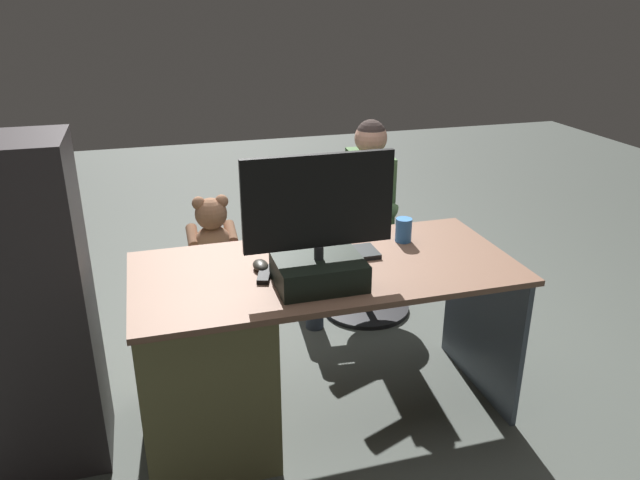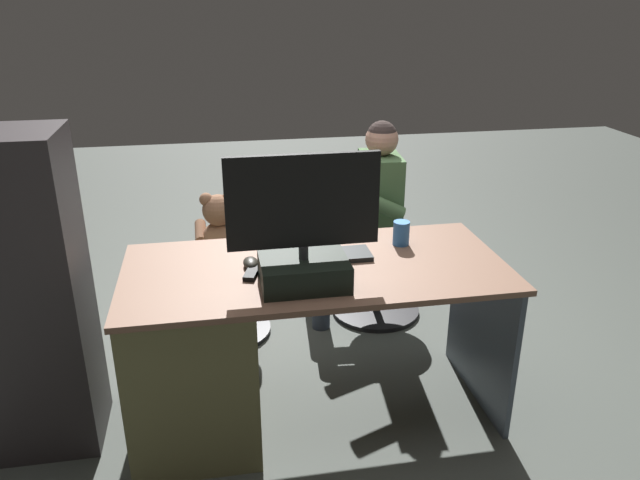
{
  "view_description": "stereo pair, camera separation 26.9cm",
  "coord_description": "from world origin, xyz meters",
  "px_view_note": "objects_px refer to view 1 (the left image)",
  "views": [
    {
      "loc": [
        0.64,
        2.51,
        1.74
      ],
      "look_at": [
        -0.09,
        -0.02,
        0.66
      ],
      "focal_mm": 34.36,
      "sensor_mm": 36.0,
      "label": 1
    },
    {
      "loc": [
        0.38,
        2.57,
        1.74
      ],
      "look_at": [
        -0.09,
        -0.02,
        0.66
      ],
      "focal_mm": 34.36,
      "sensor_mm": 36.0,
      "label": 2
    }
  ],
  "objects_px": {
    "monitor": "(319,246)",
    "teddy_bear": "(212,232)",
    "office_chair_teddy": "(217,295)",
    "person": "(355,206)",
    "computer_mouse": "(260,265)",
    "tv_remote": "(264,274)",
    "desk": "(229,352)",
    "visitor_chair": "(367,270)",
    "cup": "(404,230)",
    "keyboard": "(328,256)"
  },
  "relations": [
    {
      "from": "monitor",
      "to": "teddy_bear",
      "type": "bearing_deg",
      "value": -72.13
    },
    {
      "from": "office_chair_teddy",
      "to": "person",
      "type": "height_order",
      "value": "person"
    },
    {
      "from": "computer_mouse",
      "to": "tv_remote",
      "type": "height_order",
      "value": "computer_mouse"
    },
    {
      "from": "desk",
      "to": "teddy_bear",
      "type": "relative_size",
      "value": 4.25
    },
    {
      "from": "monitor",
      "to": "tv_remote",
      "type": "height_order",
      "value": "monitor"
    },
    {
      "from": "desk",
      "to": "office_chair_teddy",
      "type": "relative_size",
      "value": 3.15
    },
    {
      "from": "desk",
      "to": "visitor_chair",
      "type": "height_order",
      "value": "desk"
    },
    {
      "from": "office_chair_teddy",
      "to": "visitor_chair",
      "type": "bearing_deg",
      "value": -175.03
    },
    {
      "from": "computer_mouse",
      "to": "cup",
      "type": "relative_size",
      "value": 0.91
    },
    {
      "from": "computer_mouse",
      "to": "visitor_chair",
      "type": "height_order",
      "value": "computer_mouse"
    },
    {
      "from": "monitor",
      "to": "person",
      "type": "relative_size",
      "value": 0.5
    },
    {
      "from": "keyboard",
      "to": "computer_mouse",
      "type": "xyz_separation_m",
      "value": [
        0.29,
        0.03,
        0.01
      ]
    },
    {
      "from": "tv_remote",
      "to": "teddy_bear",
      "type": "xyz_separation_m",
      "value": [
        0.11,
        -0.8,
        -0.12
      ]
    },
    {
      "from": "teddy_bear",
      "to": "visitor_chair",
      "type": "bearing_deg",
      "value": -175.83
    },
    {
      "from": "keyboard",
      "to": "desk",
      "type": "bearing_deg",
      "value": 8.71
    },
    {
      "from": "teddy_bear",
      "to": "desk",
      "type": "bearing_deg",
      "value": 86.98
    },
    {
      "from": "desk",
      "to": "computer_mouse",
      "type": "distance_m",
      "value": 0.38
    },
    {
      "from": "computer_mouse",
      "to": "tv_remote",
      "type": "distance_m",
      "value": 0.07
    },
    {
      "from": "office_chair_teddy",
      "to": "person",
      "type": "relative_size",
      "value": 0.44
    },
    {
      "from": "monitor",
      "to": "keyboard",
      "type": "relative_size",
      "value": 1.33
    },
    {
      "from": "desk",
      "to": "keyboard",
      "type": "height_order",
      "value": "keyboard"
    },
    {
      "from": "keyboard",
      "to": "person",
      "type": "height_order",
      "value": "person"
    },
    {
      "from": "office_chair_teddy",
      "to": "visitor_chair",
      "type": "height_order",
      "value": "same"
    },
    {
      "from": "monitor",
      "to": "visitor_chair",
      "type": "xyz_separation_m",
      "value": [
        -0.57,
        -0.99,
        -0.61
      ]
    },
    {
      "from": "desk",
      "to": "cup",
      "type": "bearing_deg",
      "value": -169.15
    },
    {
      "from": "office_chair_teddy",
      "to": "visitor_chair",
      "type": "distance_m",
      "value": 0.87
    },
    {
      "from": "keyboard",
      "to": "teddy_bear",
      "type": "distance_m",
      "value": 0.82
    },
    {
      "from": "teddy_bear",
      "to": "keyboard",
      "type": "bearing_deg",
      "value": 119.65
    },
    {
      "from": "desk",
      "to": "keyboard",
      "type": "relative_size",
      "value": 3.67
    },
    {
      "from": "person",
      "to": "cup",
      "type": "bearing_deg",
      "value": 89.08
    },
    {
      "from": "desk",
      "to": "cup",
      "type": "height_order",
      "value": "cup"
    },
    {
      "from": "desk",
      "to": "tv_remote",
      "type": "distance_m",
      "value": 0.37
    },
    {
      "from": "monitor",
      "to": "desk",
      "type": "bearing_deg",
      "value": -23.96
    },
    {
      "from": "computer_mouse",
      "to": "office_chair_teddy",
      "type": "relative_size",
      "value": 0.2
    },
    {
      "from": "office_chair_teddy",
      "to": "teddy_bear",
      "type": "relative_size",
      "value": 1.35
    },
    {
      "from": "office_chair_teddy",
      "to": "cup",
      "type": "bearing_deg",
      "value": 142.0
    },
    {
      "from": "tv_remote",
      "to": "visitor_chair",
      "type": "height_order",
      "value": "tv_remote"
    },
    {
      "from": "keyboard",
      "to": "tv_remote",
      "type": "height_order",
      "value": "keyboard"
    },
    {
      "from": "cup",
      "to": "person",
      "type": "bearing_deg",
      "value": -90.92
    },
    {
      "from": "person",
      "to": "office_chair_teddy",
      "type": "bearing_deg",
      "value": 4.97
    },
    {
      "from": "keyboard",
      "to": "person",
      "type": "xyz_separation_m",
      "value": [
        -0.38,
        -0.76,
        -0.07
      ]
    },
    {
      "from": "keyboard",
      "to": "computer_mouse",
      "type": "relative_size",
      "value": 4.38
    },
    {
      "from": "visitor_chair",
      "to": "person",
      "type": "xyz_separation_m",
      "value": [
        0.08,
        0.01,
        0.39
      ]
    },
    {
      "from": "computer_mouse",
      "to": "tv_remote",
      "type": "relative_size",
      "value": 0.64
    },
    {
      "from": "visitor_chair",
      "to": "desk",
      "type": "bearing_deg",
      "value": 42.65
    },
    {
      "from": "keyboard",
      "to": "cup",
      "type": "distance_m",
      "value": 0.39
    },
    {
      "from": "office_chair_teddy",
      "to": "visitor_chair",
      "type": "xyz_separation_m",
      "value": [
        -0.87,
        -0.08,
        0.0
      ]
    },
    {
      "from": "monitor",
      "to": "visitor_chair",
      "type": "height_order",
      "value": "monitor"
    },
    {
      "from": "tv_remote",
      "to": "computer_mouse",
      "type": "bearing_deg",
      "value": -70.97
    },
    {
      "from": "computer_mouse",
      "to": "office_chair_teddy",
      "type": "height_order",
      "value": "computer_mouse"
    }
  ]
}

